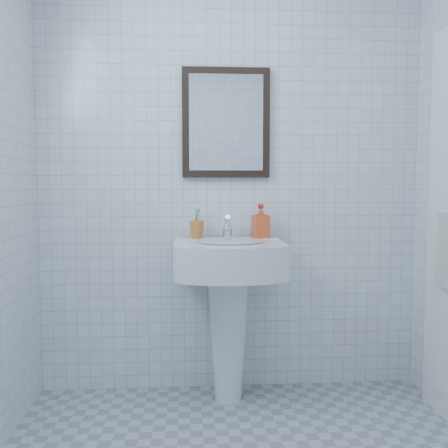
{
  "coord_description": "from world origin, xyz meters",
  "views": [
    {
      "loc": [
        -0.25,
        -1.69,
        1.19
      ],
      "look_at": [
        -0.07,
        0.86,
        1.0
      ],
      "focal_mm": 40.0,
      "sensor_mm": 36.0,
      "label": 1
    }
  ],
  "objects": [
    {
      "name": "toothbrush_cup",
      "position": [
        -0.2,
        1.1,
        0.95
      ],
      "size": [
        0.1,
        0.1,
        0.1
      ],
      "primitive_type": null,
      "rotation": [
        0.0,
        0.0,
        0.23
      ],
      "color": "#C66A2A",
      "rests_on": "washbasin"
    },
    {
      "name": "wall_front",
      "position": [
        0.0,
        -1.2,
        1.25
      ],
      "size": [
        2.2,
        0.02,
        2.5
      ],
      "primitive_type": "cube",
      "color": "silver",
      "rests_on": "ground"
    },
    {
      "name": "wall_mirror",
      "position": [
        -0.03,
        1.18,
        1.55
      ],
      "size": [
        0.5,
        0.04,
        0.62
      ],
      "color": "black",
      "rests_on": "wall_back"
    },
    {
      "name": "faucet",
      "position": [
        -0.03,
        1.09,
        0.95
      ],
      "size": [
        0.06,
        0.12,
        0.14
      ],
      "color": "silver",
      "rests_on": "washbasin"
    },
    {
      "name": "washbasin",
      "position": [
        -0.03,
        0.99,
        0.61
      ],
      "size": [
        0.59,
        0.43,
        0.91
      ],
      "color": "white",
      "rests_on": "ground"
    },
    {
      "name": "wall_back",
      "position": [
        0.0,
        1.2,
        1.25
      ],
      "size": [
        2.2,
        0.02,
        2.5
      ],
      "primitive_type": "cube",
      "color": "silver",
      "rests_on": "ground"
    },
    {
      "name": "soap_dispenser",
      "position": [
        0.16,
        1.11,
        0.99
      ],
      "size": [
        0.1,
        0.1,
        0.19
      ],
      "primitive_type": "imported",
      "rotation": [
        0.0,
        0.0,
        0.21
      ],
      "color": "red",
      "rests_on": "washbasin"
    },
    {
      "name": "hand_towel",
      "position": [
        1.04,
        0.7,
        0.87
      ],
      "size": [
        0.03,
        0.16,
        0.38
      ],
      "primitive_type": "cube",
      "color": "beige",
      "rests_on": "towel_ring"
    }
  ]
}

